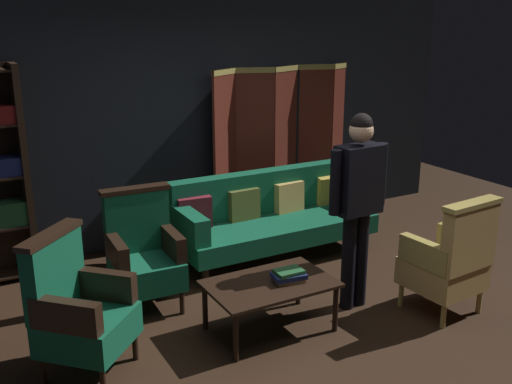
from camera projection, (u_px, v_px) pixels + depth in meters
The scene contains 13 objects.
ground_plane at pixel (304, 327), 4.79m from camera, with size 10.00×10.00×0.00m, color black.
back_wall at pixel (183, 116), 6.44m from camera, with size 7.20×0.10×2.80m, color black.
folding_screen at pixel (286, 143), 7.05m from camera, with size 2.11×0.37×1.90m.
velvet_couch at pixel (271, 214), 6.13m from camera, with size 2.12×0.78×0.88m.
coffee_table at pixel (270, 288), 4.65m from camera, with size 1.00×0.64×0.42m.
armchair_gilt_accent at pixel (450, 259), 4.90m from camera, with size 0.62×0.62×1.04m.
armchair_wing_left at pixel (78, 309), 4.07m from camera, with size 0.82×0.82×1.04m.
armchair_wing_right at pixel (144, 253), 5.03m from camera, with size 0.61×0.60×1.04m.
standing_figure at pixel (358, 194), 4.87m from camera, with size 0.59×0.24×1.70m.
potted_plant at pixel (131, 224), 5.82m from camera, with size 0.51×0.51×0.80m.
book_tan_leather at pixel (289, 280), 4.65m from camera, with size 0.23×0.16×0.03m, color #9E7A47.
book_navy_cloth at pixel (289, 276), 4.64m from camera, with size 0.26×0.17×0.04m, color navy.
book_green_cloth at pixel (289, 272), 4.63m from camera, with size 0.22×0.15×0.03m, color #1E4C28.
Camera 1 is at (-2.43, -3.54, 2.43)m, focal length 41.02 mm.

